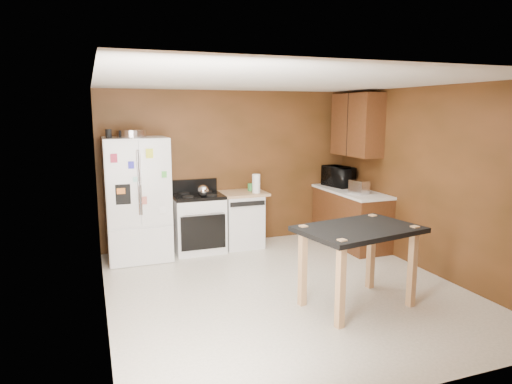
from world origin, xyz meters
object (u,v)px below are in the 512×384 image
pen_cup (108,134)px  kettle (203,190)px  green_canister (251,187)px  island (358,239)px  paper_towel (256,184)px  gas_range (198,222)px  refrigerator (138,199)px  toaster (359,187)px  roasting_pan (132,134)px  dishwasher (241,219)px  microwave (338,177)px

pen_cup → kettle: 1.59m
green_canister → island: (0.29, -2.74, -0.17)m
paper_towel → gas_range: bearing=172.8°
pen_cup → gas_range: bearing=7.4°
refrigerator → island: 3.33m
kettle → paper_towel: 0.87m
toaster → gas_range: size_ratio=0.26×
kettle → toaster: (2.32, -0.65, 0.02)m
roasting_pan → dishwasher: (1.67, 0.09, -1.40)m
pen_cup → island: size_ratio=0.09×
toaster → gas_range: toaster is taller
island → dishwasher: bearing=100.3°
green_canister → microwave: (1.53, -0.16, 0.11)m
microwave → island: microwave is taller
microwave → gas_range: bearing=77.6°
roasting_pan → refrigerator: 0.95m
toaster → island: bearing=-134.4°
green_canister → island: 2.76m
pen_cup → paper_towel: (2.19, 0.05, -0.82)m
pen_cup → dishwasher: bearing=5.4°
roasting_pan → green_canister: bearing=5.3°
paper_towel → island: size_ratio=0.21×
refrigerator → microwave: bearing=0.1°
pen_cup → toaster: pen_cup is taller
toaster → dishwasher: bearing=141.8°
green_canister → paper_towel: bearing=-87.8°
roasting_pan → kettle: roasting_pan is taller
kettle → green_canister: (0.86, 0.25, -0.04)m
green_canister → dishwasher: bearing=-157.9°
refrigerator → green_canister: bearing=5.1°
pen_cup → microwave: size_ratio=0.22×
refrigerator → gas_range: 1.01m
island → pen_cup: bearing=135.0°
kettle → gas_range: size_ratio=0.16×
microwave → island: bearing=143.1°
refrigerator → gas_range: refrigerator is taller
microwave → island: 2.88m
kettle → microwave: microwave is taller
roasting_pan → island: size_ratio=0.30×
green_canister → island: bearing=-83.9°
microwave → roasting_pan: bearing=79.1°
kettle → gas_range: 0.55m
kettle → island: bearing=-65.2°
kettle → green_canister: bearing=16.4°
toaster → microwave: (0.07, 0.75, 0.05)m
roasting_pan → refrigerator: (0.04, 0.01, -0.95)m
kettle → paper_towel: bearing=2.2°
dishwasher → refrigerator: bearing=-177.0°
pen_cup → toaster: (3.65, -0.64, -0.86)m
paper_towel → refrigerator: (-1.83, 0.06, -0.14)m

